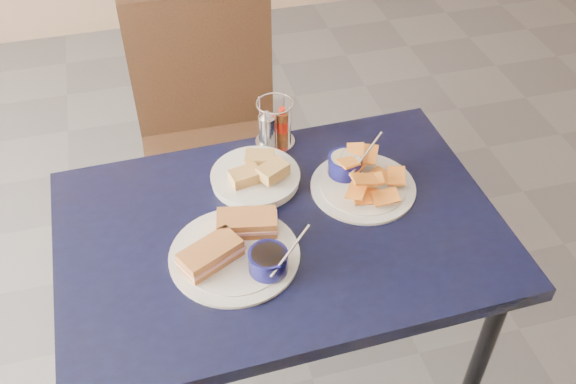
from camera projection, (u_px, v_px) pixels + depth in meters
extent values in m
plane|color=#505055|center=(312.00, 379.00, 2.08)|extent=(6.00, 6.00, 0.00)
cube|color=black|center=(280.00, 232.00, 1.56)|extent=(1.08, 0.73, 0.04)
cylinder|color=black|center=(476.00, 371.00, 1.70)|extent=(0.04, 0.04, 0.71)
cylinder|color=black|center=(110.00, 280.00, 1.93)|extent=(0.04, 0.04, 0.71)
cylinder|color=black|center=(395.00, 223.00, 2.11)|extent=(0.04, 0.04, 0.71)
cube|color=black|center=(218.00, 164.00, 2.14)|extent=(0.47, 0.45, 0.04)
cylinder|color=black|center=(177.00, 263.00, 2.15)|extent=(0.04, 0.04, 0.46)
cylinder|color=black|center=(286.00, 242.00, 2.22)|extent=(0.04, 0.04, 0.46)
cylinder|color=black|center=(164.00, 193.00, 2.40)|extent=(0.04, 0.04, 0.46)
cylinder|color=black|center=(262.00, 176.00, 2.47)|extent=(0.04, 0.04, 0.46)
cube|color=black|center=(200.00, 64.00, 2.10)|extent=(0.47, 0.05, 0.49)
cylinder|color=white|center=(234.00, 255.00, 1.48)|extent=(0.30, 0.30, 0.01)
cylinder|color=white|center=(234.00, 253.00, 1.47)|extent=(0.25, 0.25, 0.00)
cube|color=#B37440|center=(211.00, 254.00, 1.44)|extent=(0.16, 0.13, 0.04)
cube|color=tan|center=(211.00, 256.00, 1.44)|extent=(0.16, 0.13, 0.01)
cube|color=#B37440|center=(247.00, 223.00, 1.51)|extent=(0.15, 0.10, 0.04)
cube|color=tan|center=(247.00, 224.00, 1.51)|extent=(0.16, 0.10, 0.01)
cylinder|color=#0A0A3C|center=(268.00, 261.00, 1.42)|extent=(0.09, 0.09, 0.05)
cylinder|color=black|center=(268.00, 256.00, 1.41)|extent=(0.08, 0.08, 0.01)
cylinder|color=silver|center=(290.00, 251.00, 1.39)|extent=(0.11, 0.07, 0.08)
cylinder|color=white|center=(363.00, 187.00, 1.64)|extent=(0.27, 0.27, 0.01)
cylinder|color=white|center=(363.00, 185.00, 1.64)|extent=(0.22, 0.22, 0.00)
cube|color=orange|center=(366.00, 198.00, 1.60)|extent=(0.07, 0.05, 0.02)
cube|color=orange|center=(383.00, 176.00, 1.65)|extent=(0.08, 0.08, 0.01)
cube|color=orange|center=(385.00, 199.00, 1.58)|extent=(0.07, 0.05, 0.02)
cube|color=orange|center=(396.00, 177.00, 1.64)|extent=(0.07, 0.08, 0.02)
cube|color=orange|center=(371.00, 182.00, 1.62)|extent=(0.07, 0.05, 0.02)
cube|color=orange|center=(354.00, 168.00, 1.65)|extent=(0.08, 0.08, 0.02)
cube|color=orange|center=(357.00, 192.00, 1.58)|extent=(0.07, 0.08, 0.02)
cube|color=orange|center=(368.00, 156.00, 1.67)|extent=(0.07, 0.08, 0.02)
cube|color=orange|center=(355.00, 156.00, 1.66)|extent=(0.06, 0.08, 0.03)
cube|color=orange|center=(346.00, 163.00, 1.64)|extent=(0.06, 0.07, 0.02)
cube|color=orange|center=(364.00, 182.00, 1.58)|extent=(0.06, 0.05, 0.02)
cylinder|color=#0A0A3C|center=(345.00, 165.00, 1.66)|extent=(0.09, 0.09, 0.05)
cylinder|color=beige|center=(346.00, 160.00, 1.65)|extent=(0.08, 0.08, 0.01)
cylinder|color=silver|center=(366.00, 154.00, 1.62)|extent=(0.11, 0.07, 0.08)
cylinder|color=white|center=(255.00, 178.00, 1.66)|extent=(0.23, 0.23, 0.02)
cylinder|color=white|center=(255.00, 175.00, 1.65)|extent=(0.19, 0.19, 0.00)
cube|color=tan|center=(245.00, 177.00, 1.62)|extent=(0.08, 0.06, 0.03)
cube|color=tan|center=(260.00, 159.00, 1.66)|extent=(0.09, 0.07, 0.03)
cube|color=tan|center=(273.00, 171.00, 1.62)|extent=(0.09, 0.08, 0.03)
cylinder|color=silver|center=(275.00, 141.00, 1.78)|extent=(0.11, 0.11, 0.01)
cylinder|color=silver|center=(284.00, 113.00, 1.77)|extent=(0.01, 0.01, 0.13)
cylinder|color=silver|center=(260.00, 116.00, 1.76)|extent=(0.01, 0.01, 0.13)
cylinder|color=silver|center=(266.00, 131.00, 1.71)|extent=(0.01, 0.01, 0.13)
cylinder|color=silver|center=(290.00, 127.00, 1.72)|extent=(0.01, 0.01, 0.13)
torus|color=silver|center=(274.00, 103.00, 1.70)|extent=(0.10, 0.10, 0.00)
cylinder|color=silver|center=(267.00, 130.00, 1.75)|extent=(0.05, 0.05, 0.08)
cone|color=silver|center=(267.00, 114.00, 1.71)|extent=(0.04, 0.04, 0.02)
cylinder|color=brown|center=(282.00, 126.00, 1.76)|extent=(0.03, 0.03, 0.08)
cylinder|color=#AB1709|center=(282.00, 126.00, 1.76)|extent=(0.03, 0.03, 0.03)
cylinder|color=#AB1709|center=(282.00, 111.00, 1.73)|extent=(0.02, 0.02, 0.02)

